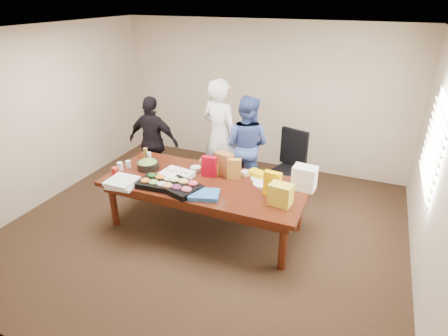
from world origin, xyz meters
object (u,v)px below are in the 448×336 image
at_px(sheet_cake, 177,175).
at_px(salad_bowl, 148,165).
at_px(person_right, 246,145).
at_px(conference_table, 205,205).
at_px(office_chair, 289,170).
at_px(person_center, 220,136).

distance_m(sheet_cake, salad_bowl, 0.54).
bearing_deg(person_right, conference_table, 87.55).
height_order(office_chair, person_right, person_right).
height_order(person_center, person_right, person_center).
distance_m(person_right, sheet_cake, 1.44).
xyz_separation_m(conference_table, sheet_cake, (-0.42, -0.03, 0.41)).
relative_size(sheet_cake, salad_bowl, 1.32).
distance_m(person_center, sheet_cake, 1.26).
bearing_deg(conference_table, sheet_cake, -175.97).
bearing_deg(conference_table, person_center, 103.33).
distance_m(person_center, person_right, 0.46).
bearing_deg(person_center, conference_table, 120.30).
bearing_deg(person_right, salad_bowl, 52.54).
bearing_deg(salad_bowl, office_chair, 32.17).
relative_size(conference_table, office_chair, 2.53).
xyz_separation_m(person_center, sheet_cake, (-0.13, -1.24, -0.17)).
bearing_deg(salad_bowl, sheet_cake, -8.95).
height_order(conference_table, salad_bowl, salad_bowl).
distance_m(office_chair, person_right, 0.81).
bearing_deg(person_center, sheet_cake, 100.79).
distance_m(person_center, salad_bowl, 1.34).
bearing_deg(person_right, sheet_cake, 70.81).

